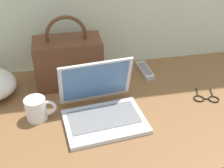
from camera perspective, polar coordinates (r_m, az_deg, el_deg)
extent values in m
cube|color=brown|center=(1.22, 2.12, -5.08)|extent=(1.60, 0.76, 0.03)
cube|color=silver|center=(1.12, -1.41, -7.54)|extent=(0.33, 0.25, 0.02)
cube|color=slate|center=(1.12, -1.63, -6.66)|extent=(0.28, 0.17, 0.00)
cube|color=silver|center=(1.16, -3.30, 0.60)|extent=(0.30, 0.09, 0.20)
cube|color=#4C72A5|center=(1.15, -3.23, 0.51)|extent=(0.27, 0.07, 0.17)
cylinder|color=white|center=(1.16, -14.97, -4.86)|extent=(0.08, 0.08, 0.09)
torus|color=white|center=(1.15, -12.64, -4.63)|extent=(0.06, 0.01, 0.06)
cylinder|color=brown|center=(1.13, -15.26, -3.26)|extent=(0.07, 0.07, 0.00)
cube|color=#B7B7B7|center=(1.44, 6.62, 2.70)|extent=(0.05, 0.16, 0.02)
cube|color=slate|center=(1.44, 6.65, 3.13)|extent=(0.04, 0.12, 0.00)
torus|color=black|center=(1.30, 17.01, -2.78)|extent=(0.06, 0.06, 0.01)
torus|color=black|center=(1.32, 19.71, -2.88)|extent=(0.06, 0.06, 0.01)
cube|color=black|center=(1.31, 18.37, -2.83)|extent=(0.02, 0.01, 0.00)
cube|color=black|center=(1.34, 16.65, -1.50)|extent=(0.02, 0.06, 0.00)
cube|color=black|center=(1.36, 19.28, -1.61)|extent=(0.02, 0.06, 0.00)
cube|color=#59331E|center=(1.32, -8.66, 4.40)|extent=(0.30, 0.16, 0.22)
torus|color=#59331E|center=(1.26, -9.16, 9.56)|extent=(0.18, 0.02, 0.18)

